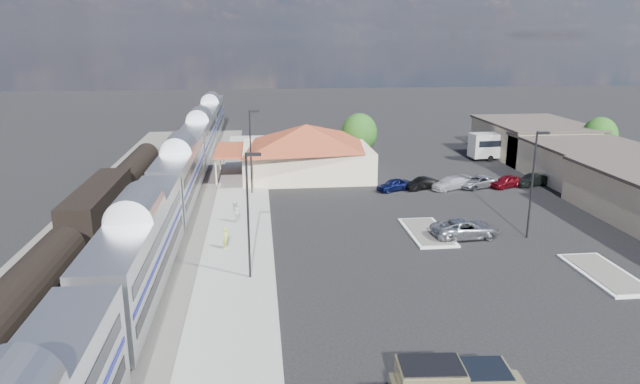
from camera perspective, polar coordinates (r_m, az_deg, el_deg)
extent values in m
plane|color=black|center=(47.04, 6.65, -5.09)|extent=(280.00, 280.00, 0.00)
cube|color=#4C4944|center=(54.55, -17.43, -2.74)|extent=(16.00, 100.00, 0.12)
cube|color=gray|center=(51.58, -7.99, -3.16)|extent=(5.50, 92.00, 0.18)
cube|color=silver|center=(38.76, -17.60, -5.48)|extent=(3.00, 20.00, 5.00)
cube|color=black|center=(39.80, -17.28, -9.18)|extent=(2.20, 16.00, 0.60)
cube|color=silver|center=(58.62, -13.78, 1.81)|extent=(3.00, 20.00, 5.00)
cube|color=black|center=(59.31, -13.61, -0.77)|extent=(2.20, 16.00, 0.60)
cube|color=silver|center=(79.07, -11.90, 5.38)|extent=(3.00, 20.00, 5.00)
cube|color=black|center=(79.58, -11.79, 3.43)|extent=(2.20, 16.00, 0.60)
cube|color=silver|center=(99.75, -10.79, 7.47)|extent=(3.00, 20.00, 5.00)
cube|color=black|center=(100.15, -10.71, 5.91)|extent=(2.20, 16.00, 0.60)
cylinder|color=black|center=(38.19, -27.27, -8.38)|extent=(2.80, 14.00, 2.80)
cube|color=black|center=(38.90, -26.94, -10.82)|extent=(2.20, 12.00, 0.60)
cube|color=black|center=(52.48, -21.29, -1.35)|extent=(2.80, 14.00, 3.60)
cube|color=black|center=(53.03, -21.09, -3.32)|extent=(2.20, 12.00, 0.60)
cylinder|color=black|center=(67.59, -17.93, 2.45)|extent=(2.80, 14.00, 2.80)
cube|color=black|center=(67.99, -17.81, 0.98)|extent=(2.20, 12.00, 0.60)
cube|color=#BFA98B|center=(68.71, -1.39, 3.15)|extent=(15.00, 12.00, 3.60)
pyramid|color=maroon|center=(68.12, -1.40, 5.70)|extent=(15.30, 12.24, 2.60)
cube|color=maroon|center=(68.26, -9.05, 4.17)|extent=(3.20, 9.60, 0.25)
cube|color=#C6B28C|center=(73.29, 25.31, 2.60)|extent=(12.00, 18.00, 4.00)
cube|color=#3F3833|center=(72.90, 25.50, 4.25)|extent=(12.40, 18.40, 0.30)
cube|color=#C6B28C|center=(85.24, 20.53, 4.89)|extent=(12.00, 16.00, 4.50)
cube|color=#3F3833|center=(84.87, 20.68, 6.48)|extent=(12.40, 16.40, 0.30)
cube|color=silver|center=(49.83, 10.65, -3.98)|extent=(3.30, 7.50, 0.15)
cube|color=#4C4944|center=(49.80, 10.65, -3.88)|extent=(2.70, 6.90, 0.10)
cube|color=silver|center=(45.47, 26.62, -7.34)|extent=(3.30, 7.50, 0.15)
cube|color=#4C4944|center=(45.44, 26.64, -7.24)|extent=(2.70, 6.90, 0.10)
cylinder|color=black|center=(38.78, -7.20, -2.57)|extent=(0.16, 0.16, 9.00)
cube|color=black|center=(37.67, -6.66, 3.76)|extent=(1.00, 0.25, 0.22)
cylinder|color=black|center=(60.10, -6.94, 3.89)|extent=(0.16, 0.16, 9.00)
cube|color=black|center=(59.38, -6.59, 8.02)|extent=(1.00, 0.25, 0.22)
cylinder|color=black|center=(49.73, 20.43, 0.59)|extent=(0.16, 0.16, 9.00)
cube|color=black|center=(49.10, 21.42, 5.52)|extent=(1.00, 0.25, 0.22)
cylinder|color=#382314|center=(83.22, 25.98, 3.39)|extent=(0.30, 0.30, 2.55)
ellipsoid|color=#194B15|center=(82.80, 26.19, 5.07)|extent=(4.41, 4.41, 4.87)
cylinder|color=#382314|center=(75.59, 3.91, 3.92)|extent=(0.30, 0.30, 2.73)
ellipsoid|color=#194B15|center=(75.10, 3.95, 5.91)|extent=(4.71, 4.71, 5.21)
cube|color=tan|center=(27.80, 13.83, -17.77)|extent=(2.46, 2.27, 1.06)
cube|color=tan|center=(27.74, 13.84, -17.57)|extent=(3.07, 2.31, 1.22)
imported|color=#A5A8AD|center=(49.18, 14.34, -3.58)|extent=(5.94, 3.18, 1.59)
cube|color=silver|center=(82.11, 18.51, 4.55)|extent=(11.48, 3.33, 3.21)
cube|color=black|center=(82.04, 18.53, 4.81)|extent=(10.58, 3.30, 0.85)
cylinder|color=black|center=(83.47, 21.16, 3.35)|extent=(0.87, 0.35, 0.85)
cylinder|color=black|center=(85.31, 20.39, 3.66)|extent=(0.87, 0.35, 0.85)
cylinder|color=black|center=(79.86, 16.65, 3.24)|extent=(0.87, 0.35, 0.85)
cylinder|color=black|center=(81.79, 15.95, 3.57)|extent=(0.87, 0.35, 0.85)
imported|color=#B2BF3B|center=(45.39, -9.40, -4.55)|extent=(0.60, 0.74, 1.75)
imported|color=silver|center=(51.48, -8.54, -1.99)|extent=(0.81, 1.00, 1.93)
imported|color=#0D1444|center=(62.50, 7.36, 0.71)|extent=(4.20, 3.02, 1.33)
imported|color=black|center=(63.60, 10.10, 0.84)|extent=(4.12, 2.75, 1.28)
imported|color=white|center=(64.28, 12.92, 0.88)|extent=(5.09, 3.63, 1.37)
imported|color=#999BA2|center=(65.67, 15.47, 0.99)|extent=(5.20, 3.79, 1.31)
imported|color=maroon|center=(66.63, 18.13, 1.00)|extent=(4.32, 3.01, 1.37)
imported|color=black|center=(68.27, 20.48, 1.12)|extent=(4.32, 2.66, 1.34)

